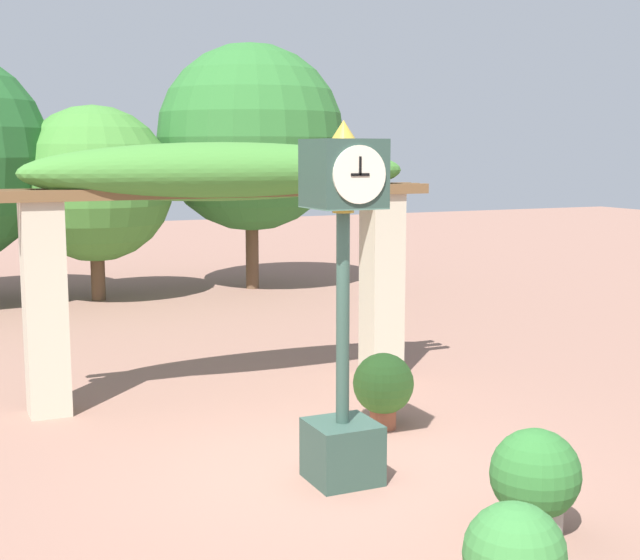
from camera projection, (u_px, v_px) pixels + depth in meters
The scene contains 6 objects.
ground_plane at pixel (331, 472), 8.34m from camera, with size 60.00×60.00×0.00m, color #8E6656.
pedestal_clock at pixel (343, 304), 7.90m from camera, with size 0.60×0.65×3.25m.
pergola at pixel (226, 199), 10.71m from camera, with size 5.35×1.05×3.08m.
potted_plant_near_left at pixel (535, 479), 6.95m from camera, with size 0.71×0.71×0.84m.
potted_plant_near_right at pixel (383, 386), 9.60m from camera, with size 0.66×0.66×0.83m.
tree_line at pixel (93, 154), 17.77m from camera, with size 10.24×4.40×5.24m.
Camera 1 is at (-3.40, -7.24, 2.99)m, focal length 50.00 mm.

